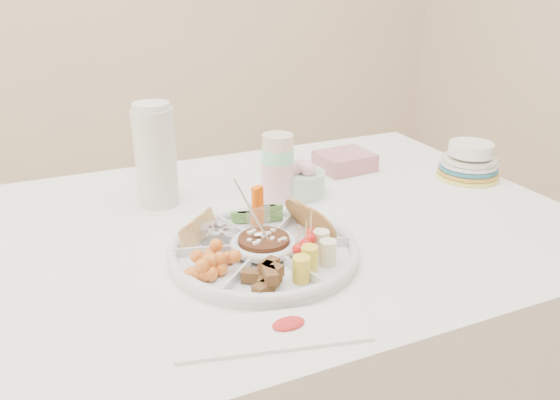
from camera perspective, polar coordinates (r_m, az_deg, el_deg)
name	(u,v)px	position (r m, az deg, el deg)	size (l,w,h in m)	color
dining_table	(253,356)	(1.47, -2.80, -16.00)	(1.52, 1.02, 0.76)	white
chair	(551,285)	(1.68, 26.49, -8.00)	(0.42, 0.42, 1.01)	brown
party_tray	(264,248)	(1.11, -1.69, -4.99)	(0.38, 0.38, 0.04)	silver
bean_dip	(264,244)	(1.11, -1.70, -4.65)	(0.10, 0.10, 0.04)	#44220E
tortillas	(312,221)	(1.17, 3.41, -2.23)	(0.11, 0.11, 0.06)	olive
carrot_cucumber	(257,204)	(1.21, -2.40, -0.39)	(0.10, 0.10, 0.09)	#FF6103
pita_raisins	(207,228)	(1.15, -7.63, -2.87)	(0.10, 0.10, 0.05)	#E2B15D
cherries	(208,261)	(1.04, -7.49, -6.36)	(0.12, 0.12, 0.05)	orange
granola_chunks	(272,275)	(0.99, -0.85, -7.80)	(0.10, 0.10, 0.04)	brown
banana_tomato	(326,243)	(1.05, 4.79, -4.47)	(0.11, 0.11, 0.09)	#E8CB66
cup_stack	(278,157)	(1.35, -0.23, 4.50)	(0.08, 0.08, 0.23)	silver
thermos	(155,154)	(1.36, -12.89, 4.71)	(0.10, 0.10, 0.26)	silver
flower_bowl	(300,177)	(1.41, 2.14, 2.38)	(0.13, 0.13, 0.10)	#A4BEB3
napkin_stack	(345,161)	(1.61, 6.77, 4.05)	(0.15, 0.13, 0.05)	#BE797F
plate_stack	(470,159)	(1.62, 19.19, 4.09)	(0.17, 0.17, 0.11)	yellow
placemat	(272,331)	(0.91, -0.89, -13.54)	(0.31, 0.10, 0.01)	white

